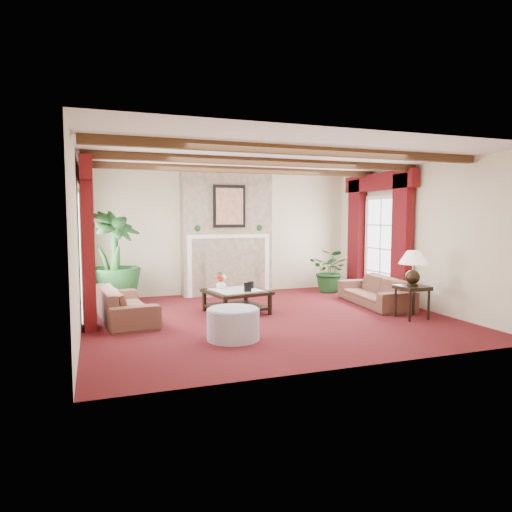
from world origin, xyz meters
name	(u,v)px	position (x,y,z in m)	size (l,w,h in m)	color
floor	(268,317)	(0.00, 0.00, 0.00)	(6.00, 6.00, 0.00)	#400B0E
ceiling	(268,158)	(0.00, 0.00, 2.70)	(6.00, 6.00, 0.00)	white
back_wall	(224,233)	(0.00, 2.75, 1.35)	(6.00, 0.02, 2.70)	beige
left_wall	(78,243)	(-3.00, 0.00, 1.35)	(0.02, 5.50, 2.70)	beige
right_wall	(414,236)	(3.00, 0.00, 1.35)	(0.02, 5.50, 2.70)	beige
ceiling_beams	(268,162)	(0.00, 0.00, 2.64)	(6.00, 3.00, 0.12)	#362211
fireplace	(226,172)	(0.00, 2.55, 2.70)	(2.00, 0.52, 2.70)	tan
french_door_left	(80,193)	(-2.97, 1.00, 2.13)	(0.10, 1.10, 2.16)	white
french_door_right	(383,197)	(2.97, 1.00, 2.13)	(0.10, 1.10, 2.16)	white
curtains_left	(87,167)	(-2.86, 1.00, 2.55)	(0.20, 2.40, 2.55)	#44090F
curtains_right	(379,177)	(2.86, 1.00, 2.55)	(0.20, 2.40, 2.55)	#44090F
sofa_left	(125,298)	(-2.32, 0.59, 0.37)	(0.78, 1.96, 0.75)	#3F111E
sofa_right	(375,286)	(2.37, 0.33, 0.37)	(0.74, 1.93, 0.74)	#3F111E
potted_palm	(114,280)	(-2.44, 1.93, 0.52)	(1.94, 2.10, 1.03)	black
small_plant	(331,275)	(2.31, 1.99, 0.39)	(1.33, 1.31, 0.77)	black
coffee_table	(236,302)	(-0.39, 0.55, 0.20)	(1.00, 1.00, 0.41)	black
side_table	(412,302)	(2.29, -0.87, 0.28)	(0.48, 0.48, 0.56)	black
ottoman	(233,324)	(-0.96, -1.14, 0.22)	(0.74, 0.74, 0.43)	#938DA0
table_lamp	(413,268)	(2.29, -0.87, 0.87)	(0.49, 0.49, 0.62)	black
flower_vase	(221,284)	(-0.61, 0.79, 0.50)	(0.18, 0.19, 0.18)	silver
book	(250,284)	(-0.22, 0.30, 0.55)	(0.20, 0.07, 0.27)	black
photo_frame_a	(248,287)	(-0.27, 0.27, 0.50)	(0.13, 0.02, 0.18)	black
photo_frame_b	(251,285)	(-0.11, 0.60, 0.48)	(0.11, 0.02, 0.14)	black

